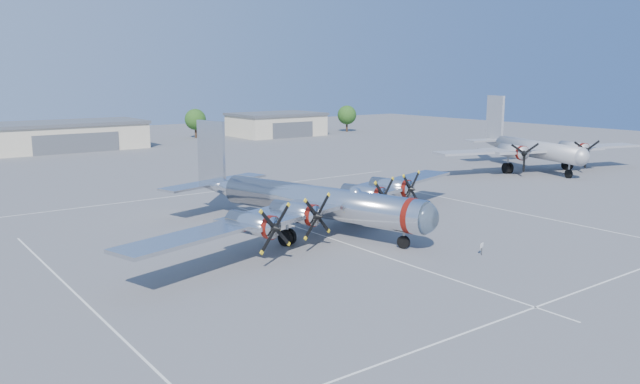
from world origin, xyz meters
TOP-DOWN VIEW (x-y plane):
  - ground at (0.00, 0.00)m, footprint 260.00×260.00m
  - parking_lines at (0.00, -1.75)m, footprint 60.00×50.08m
  - hangar_center at (0.00, 81.96)m, footprint 28.60×14.60m
  - hangar_east at (48.00, 81.96)m, footprint 20.60×14.60m
  - tree_east at (30.00, 88.00)m, footprint 4.80×4.80m
  - tree_far_east at (68.00, 80.00)m, footprint 4.80×4.80m
  - main_bomber_b29 at (0.07, 2.23)m, footprint 49.57×40.19m
  - twin_engine_east at (48.75, 12.19)m, footprint 39.98×33.59m
  - info_placard at (6.49, -12.61)m, footprint 0.50×0.19m

SIDE VIEW (x-z plane):
  - ground at x=0.00m, z-range 0.00..0.00m
  - main_bomber_b29 at x=0.07m, z-range -4.77..4.77m
  - twin_engine_east at x=48.75m, z-range -5.43..5.43m
  - parking_lines at x=0.00m, z-range 0.00..0.01m
  - info_placard at x=6.49m, z-range 0.20..1.19m
  - hangar_center at x=0.00m, z-range 0.01..5.41m
  - hangar_east at x=48.00m, z-range 0.01..5.41m
  - tree_east at x=30.00m, z-range 0.90..7.54m
  - tree_far_east at x=68.00m, z-range 0.90..7.54m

